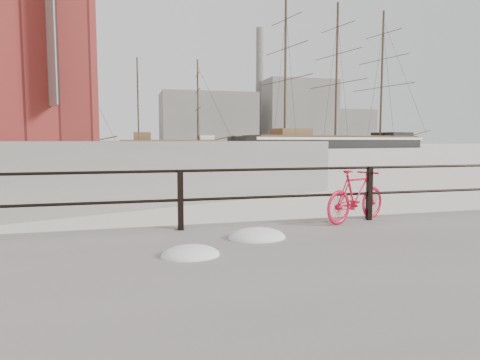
{
  "coord_description": "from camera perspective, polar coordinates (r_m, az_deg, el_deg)",
  "views": [
    {
      "loc": [
        -7.86,
        -7.12,
        1.83
      ],
      "look_at": [
        -5.54,
        1.5,
        1.0
      ],
      "focal_mm": 32.0,
      "sensor_mm": 36.0,
      "label": 1
    }
  ],
  "objects": [
    {
      "name": "industrial_east",
      "position": [
        179.13,
        13.73,
        6.79
      ],
      "size": [
        20.0,
        16.0,
        14.0
      ],
      "primitive_type": "cube",
      "color": "gray",
      "rests_on": "ground"
    },
    {
      "name": "schooner_left",
      "position": [
        86.97,
        -24.42,
        3.61
      ],
      "size": [
        25.7,
        13.63,
        18.74
      ],
      "primitive_type": null,
      "rotation": [
        0.0,
        0.0,
        0.1
      ],
      "color": "silver",
      "rests_on": "ground"
    },
    {
      "name": "barque_black",
      "position": [
        105.56,
        12.56,
        4.16
      ],
      "size": [
        65.88,
        32.7,
        35.46
      ],
      "primitive_type": null,
      "rotation": [
        0.0,
        0.0,
        0.2
      ],
      "color": "black",
      "rests_on": "ground"
    },
    {
      "name": "smokestack",
      "position": [
        166.08,
        2.63,
        12.25
      ],
      "size": [
        2.8,
        2.8,
        44.0
      ],
      "primitive_type": "cylinder",
      "color": "gray",
      "rests_on": "ground"
    },
    {
      "name": "bicycle",
      "position": [
        8.03,
        15.24,
        -2.04
      ],
      "size": [
        1.55,
        0.84,
        0.96
      ],
      "primitive_type": "imported",
      "rotation": [
        0.0,
        0.0,
        0.4
      ],
      "color": "red",
      "rests_on": "promenade"
    },
    {
      "name": "industrial_mid",
      "position": [
        164.91,
        7.51,
        8.77
      ],
      "size": [
        26.0,
        20.0,
        24.0
      ],
      "primitive_type": "cube",
      "color": "gray",
      "rests_on": "ground"
    },
    {
      "name": "industrial_west",
      "position": [
        149.91,
        -4.33,
        8.01
      ],
      "size": [
        32.0,
        18.0,
        18.0
      ],
      "primitive_type": "cube",
      "color": "gray",
      "rests_on": "ground"
    },
    {
      "name": "schooner_mid",
      "position": [
        88.03,
        -9.44,
        4.02
      ],
      "size": [
        26.73,
        12.61,
        19.03
      ],
      "primitive_type": null,
      "rotation": [
        0.0,
        0.0,
        -0.06
      ],
      "color": "beige",
      "rests_on": "ground"
    }
  ]
}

